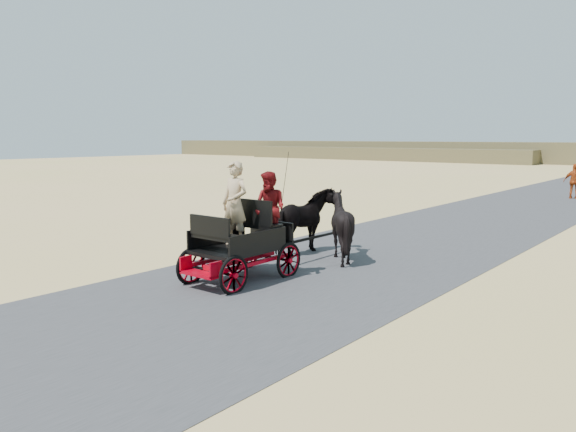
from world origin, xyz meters
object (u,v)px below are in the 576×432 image
Objects in this scene: carriage at (241,263)px; horse_right at (341,226)px; pedestrian at (575,181)px; horse_left at (305,222)px.

carriage is 1.41× the size of horse_right.
pedestrian reaches higher than horse_right.
horse_left is at bearing 72.85° from pedestrian.
carriage is 1.20× the size of horse_left.
carriage is at bearing 75.29° from pedestrian.
carriage is 3.09m from horse_left.
horse_right is at bearing 76.18° from pedestrian.
pedestrian is (1.31, 18.74, 0.01)m from horse_right.
carriage is at bearing 79.61° from horse_right.
pedestrian is at bearing -94.00° from horse_right.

